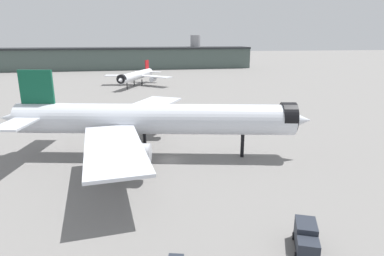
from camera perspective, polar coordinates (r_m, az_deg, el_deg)
ground at (r=65.35m, az=-3.79°, el=-5.50°), size 900.00×900.00×0.00m
airliner_near_gate at (r=65.45m, az=-6.77°, el=1.45°), size 61.52×55.42×17.25m
airliner_far_taxiway at (r=161.87m, az=-9.56°, el=8.89°), size 32.53×36.49×11.39m
terminal_building at (r=248.58m, az=-12.21°, el=11.71°), size 191.49×28.00×23.79m
service_truck_front at (r=41.26m, az=19.11°, el=-17.48°), size 4.17×5.96×3.00m
baggage_cart_trailing at (r=99.12m, az=3.88°, el=2.47°), size 2.72×2.86×1.82m
traffic_cone_near_nose at (r=88.20m, az=14.57°, el=-0.10°), size 0.55×0.55×0.68m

